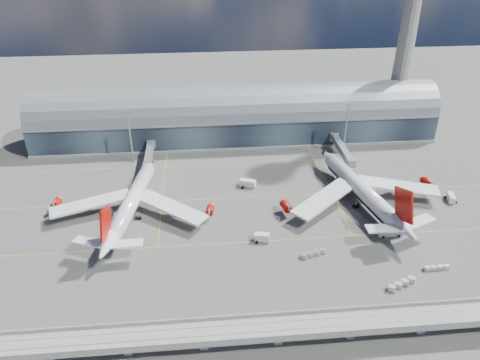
{
  "coord_description": "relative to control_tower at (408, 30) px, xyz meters",
  "views": [
    {
      "loc": [
        -18.42,
        -141.92,
        101.75
      ],
      "look_at": [
        -4.25,
        10.0,
        14.0
      ],
      "focal_mm": 35.0,
      "sensor_mm": 36.0,
      "label": 1
    }
  ],
  "objects": [
    {
      "name": "ground",
      "position": [
        -85.0,
        -83.0,
        -51.64
      ],
      "size": [
        500.0,
        500.0,
        0.0
      ],
      "primitive_type": "plane",
      "color": "#474744",
      "rests_on": "ground"
    },
    {
      "name": "taxi_lines",
      "position": [
        -85.0,
        -60.89,
        -51.63
      ],
      "size": [
        200.0,
        80.12,
        0.01
      ],
      "color": "gold",
      "rests_on": "ground"
    },
    {
      "name": "terminal",
      "position": [
        -85.0,
        -5.01,
        -40.3
      ],
      "size": [
        200.0,
        30.0,
        28.0
      ],
      "color": "#1D2631",
      "rests_on": "ground"
    },
    {
      "name": "control_tower",
      "position": [
        0.0,
        0.0,
        0.0
      ],
      "size": [
        19.0,
        19.0,
        103.0
      ],
      "color": "gray",
      "rests_on": "ground"
    },
    {
      "name": "guideway",
      "position": [
        -85.0,
        -138.0,
        -46.34
      ],
      "size": [
        220.0,
        8.5,
        7.2
      ],
      "color": "gray",
      "rests_on": "ground"
    },
    {
      "name": "floodlight_mast_left",
      "position": [
        -135.0,
        -28.0,
        -38.0
      ],
      "size": [
        3.0,
        0.7,
        25.7
      ],
      "color": "gray",
      "rests_on": "ground"
    },
    {
      "name": "floodlight_mast_right",
      "position": [
        -35.0,
        -28.0,
        -38.0
      ],
      "size": [
        3.0,
        0.7,
        25.7
      ],
      "color": "gray",
      "rests_on": "ground"
    },
    {
      "name": "airliner_left",
      "position": [
        -131.03,
        -73.04,
        -45.83
      ],
      "size": [
        63.11,
        66.43,
        20.31
      ],
      "rotation": [
        0.0,
        0.0,
        -0.18
      ],
      "color": "white",
      "rests_on": "ground"
    },
    {
      "name": "airliner_right",
      "position": [
        -40.56,
        -71.85,
        -45.89
      ],
      "size": [
        66.38,
        69.47,
        22.17
      ],
      "rotation": [
        0.0,
        0.0,
        0.2
      ],
      "color": "white",
      "rests_on": "ground"
    },
    {
      "name": "jet_bridge_left",
      "position": [
        -127.14,
        -29.88,
        -46.46
      ],
      "size": [
        4.4,
        28.0,
        7.25
      ],
      "color": "gray",
      "rests_on": "ground"
    },
    {
      "name": "jet_bridge_right",
      "position": [
        -37.43,
        -31.82,
        -46.46
      ],
      "size": [
        4.4,
        32.0,
        7.25
      ],
      "color": "gray",
      "rests_on": "ground"
    },
    {
      "name": "service_truck_0",
      "position": [
        -136.19,
        -77.3,
        -50.11
      ],
      "size": [
        2.94,
        7.29,
        2.96
      ],
      "rotation": [
        0.0,
        0.0,
        -0.07
      ],
      "color": "silver",
      "rests_on": "ground"
    },
    {
      "name": "service_truck_1",
      "position": [
        -83.3,
        -92.86,
        -50.08
      ],
      "size": [
        5.72,
        3.48,
        3.09
      ],
      "rotation": [
        0.0,
        0.0,
        1.37
      ],
      "color": "silver",
      "rests_on": "ground"
    },
    {
      "name": "service_truck_2",
      "position": [
        -36.79,
        -93.96,
        -49.93
      ],
      "size": [
        9.08,
        2.92,
        3.28
      ],
      "rotation": [
        0.0,
        0.0,
        1.58
      ],
      "color": "silver",
      "rests_on": "ground"
    },
    {
      "name": "service_truck_3",
      "position": [
        -3.67,
        -73.51,
        -50.15
      ],
      "size": [
        3.72,
        6.4,
        2.91
      ],
      "rotation": [
        0.0,
        0.0,
        -0.25
      ],
      "color": "silver",
      "rests_on": "ground"
    },
    {
      "name": "service_truck_4",
      "position": [
        -40.91,
        -35.93,
        -50.38
      ],
      "size": [
        2.45,
        4.46,
        2.5
      ],
      "rotation": [
        0.0,
        0.0,
        -0.09
      ],
      "color": "silver",
      "rests_on": "ground"
    },
    {
      "name": "service_truck_5",
      "position": [
        -84.25,
        -54.75,
        -49.98
      ],
      "size": [
        7.16,
        4.71,
        3.23
      ],
      "rotation": [
        0.0,
        0.0,
        1.22
      ],
      "color": "silver",
      "rests_on": "ground"
    },
    {
      "name": "cargo_train_0",
      "position": [
        -66.94,
        -102.63,
        -50.81
      ],
      "size": [
        9.48,
        4.33,
        1.58
      ],
      "rotation": [
        0.0,
        0.0,
        1.26
      ],
      "color": "gray",
      "rests_on": "ground"
    },
    {
      "name": "cargo_train_1",
      "position": [
        -43.02,
        -119.96,
        -50.69
      ],
      "size": [
        10.64,
        5.78,
        1.81
      ],
      "rotation": [
        0.0,
        0.0,
        1.17
      ],
      "color": "gray",
      "rests_on": "ground"
    },
    {
      "name": "cargo_train_2",
      "position": [
        -28.42,
        -113.41,
        -50.88
      ],
      "size": [
        8.73,
        1.62,
        1.45
      ],
      "rotation": [
        0.0,
        0.0,
        1.54
      ],
      "color": "gray",
      "rests_on": "ground"
    }
  ]
}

